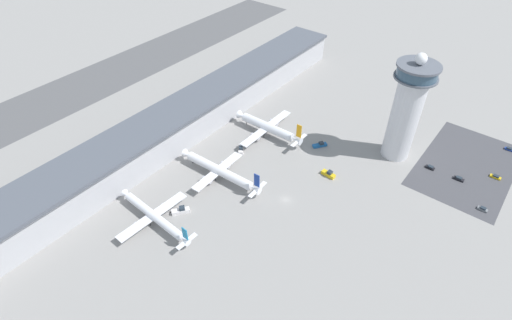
{
  "coord_description": "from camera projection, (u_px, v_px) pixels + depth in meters",
  "views": [
    {
      "loc": [
        -104.7,
        -65.57,
        126.17
      ],
      "look_at": [
        2.64,
        18.85,
        11.25
      ],
      "focal_mm": 28.0,
      "sensor_mm": 36.0,
      "label": 1
    }
  ],
  "objects": [
    {
      "name": "ground_plane",
      "position": [
        286.0,
        200.0,
        175.22
      ],
      "size": [
        1000.0,
        1000.0,
        0.0
      ],
      "primitive_type": "plane",
      "color": "gray"
    },
    {
      "name": "terminal_building",
      "position": [
        174.0,
        126.0,
        202.64
      ],
      "size": [
        259.06,
        25.0,
        17.48
      ],
      "color": "#B2B2B7",
      "rests_on": "ground"
    },
    {
      "name": "runway_strip",
      "position": [
        80.0,
        88.0,
        249.32
      ],
      "size": [
        388.6,
        44.0,
        0.01
      ],
      "primitive_type": "cube",
      "color": "#515154",
      "rests_on": "ground"
    },
    {
      "name": "control_tower",
      "position": [
        407.0,
        108.0,
        182.41
      ],
      "size": [
        18.94,
        18.94,
        53.84
      ],
      "color": "silver",
      "rests_on": "ground"
    },
    {
      "name": "parking_lot_surface",
      "position": [
        467.0,
        166.0,
        192.54
      ],
      "size": [
        64.0,
        40.0,
        0.01
      ],
      "primitive_type": "cube",
      "color": "#424247",
      "rests_on": "ground"
    },
    {
      "name": "airplane_gate_alpha",
      "position": [
        154.0,
        216.0,
        162.83
      ],
      "size": [
        33.47,
        41.87,
        11.13
      ],
      "color": "silver",
      "rests_on": "ground"
    },
    {
      "name": "airplane_gate_bravo",
      "position": [
        219.0,
        171.0,
        183.66
      ],
      "size": [
        31.55,
        45.1,
        13.05
      ],
      "color": "white",
      "rests_on": "ground"
    },
    {
      "name": "airplane_gate_charlie",
      "position": [
        268.0,
        127.0,
        209.08
      ],
      "size": [
        39.12,
        40.45,
        14.3
      ],
      "color": "silver",
      "rests_on": "ground"
    },
    {
      "name": "service_truck_catering",
      "position": [
        320.0,
        145.0,
        203.82
      ],
      "size": [
        7.42,
        6.19,
        2.42
      ],
      "color": "black",
      "rests_on": "ground"
    },
    {
      "name": "service_truck_fuel",
      "position": [
        241.0,
        149.0,
        200.74
      ],
      "size": [
        6.96,
        6.04,
        3.11
      ],
      "color": "black",
      "rests_on": "ground"
    },
    {
      "name": "service_truck_baggage",
      "position": [
        181.0,
        211.0,
        168.77
      ],
      "size": [
        7.46,
        6.47,
        3.12
      ],
      "color": "black",
      "rests_on": "ground"
    },
    {
      "name": "service_truck_water",
      "position": [
        329.0,
        174.0,
        186.44
      ],
      "size": [
        2.88,
        6.82,
        3.18
      ],
      "color": "black",
      "rests_on": "ground"
    },
    {
      "name": "car_blue_compact",
      "position": [
        483.0,
        209.0,
        170.12
      ],
      "size": [
        1.79,
        4.09,
        1.55
      ],
      "color": "black",
      "rests_on": "ground"
    },
    {
      "name": "car_white_wagon",
      "position": [
        509.0,
        149.0,
        201.65
      ],
      "size": [
        1.93,
        4.24,
        1.4
      ],
      "color": "black",
      "rests_on": "ground"
    },
    {
      "name": "car_navy_sedan",
      "position": [
        430.0,
        167.0,
        190.88
      ],
      "size": [
        2.06,
        4.32,
        1.44
      ],
      "color": "black",
      "rests_on": "ground"
    },
    {
      "name": "car_green_van",
      "position": [
        459.0,
        179.0,
        184.73
      ],
      "size": [
        1.88,
        4.64,
        1.51
      ],
      "color": "black",
      "rests_on": "ground"
    },
    {
      "name": "car_yellow_taxi",
      "position": [
        496.0,
        177.0,
        185.76
      ],
      "size": [
        1.82,
        4.78,
        1.46
      ],
      "color": "black",
      "rests_on": "ground"
    }
  ]
}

